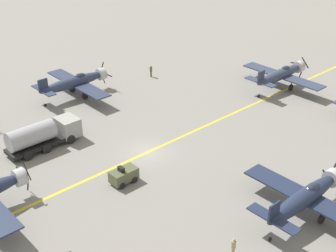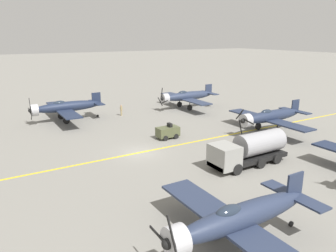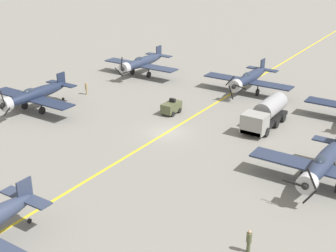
{
  "view_description": "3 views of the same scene",
  "coord_description": "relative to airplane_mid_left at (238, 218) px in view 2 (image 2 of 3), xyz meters",
  "views": [
    {
      "loc": [
        32.26,
        -26.23,
        25.22
      ],
      "look_at": [
        1.93,
        1.24,
        3.45
      ],
      "focal_mm": 50.0,
      "sensor_mm": 36.0,
      "label": 1
    },
    {
      "loc": [
        -28.64,
        13.75,
        11.67
      ],
      "look_at": [
        -1.34,
        -2.62,
        2.79
      ],
      "focal_mm": 35.0,
      "sensor_mm": 36.0,
      "label": 2
    },
    {
      "loc": [
        -25.3,
        38.32,
        19.77
      ],
      "look_at": [
        -2.61,
        3.76,
        2.63
      ],
      "focal_mm": 50.0,
      "sensor_mm": 36.0,
      "label": 3
    }
  ],
  "objects": [
    {
      "name": "airplane_mid_right",
      "position": [
        33.8,
        0.86,
        0.0
      ],
      "size": [
        12.0,
        9.98,
        3.76
      ],
      "rotation": [
        0.0,
        0.0,
        0.16
      ],
      "color": "#202A43",
      "rests_on": "ground"
    },
    {
      "name": "fuel_tanker",
      "position": [
        8.91,
        -9.54,
        -0.5
      ],
      "size": [
        2.68,
        8.0,
        2.98
      ],
      "color": "black",
      "rests_on": "ground"
    },
    {
      "name": "ground_crew_walking",
      "position": [
        32.88,
        -7.08,
        -1.12
      ],
      "size": [
        0.36,
        0.36,
        1.64
      ],
      "color": "tan",
      "rests_on": "ground"
    },
    {
      "name": "ground_plane",
      "position": [
        17.03,
        -2.3,
        -2.01
      ],
      "size": [
        400.0,
        400.0,
        0.0
      ],
      "primitive_type": "plane",
      "color": "gray"
    },
    {
      "name": "airplane_mid_left",
      "position": [
        0.0,
        0.0,
        0.0
      ],
      "size": [
        12.0,
        9.98,
        3.65
      ],
      "rotation": [
        0.0,
        0.0,
        -0.28
      ],
      "color": "#29334D",
      "rests_on": "ground"
    },
    {
      "name": "airplane_near_right",
      "position": [
        31.98,
        -18.19,
        -0.0
      ],
      "size": [
        12.0,
        9.98,
        3.79
      ],
      "rotation": [
        0.0,
        0.0,
        -0.24
      ],
      "color": "#2C364F",
      "rests_on": "ground"
    },
    {
      "name": "taxiway_stripe",
      "position": [
        17.03,
        -2.3,
        -2.01
      ],
      "size": [
        0.3,
        160.0,
        0.01
      ],
      "primitive_type": "cube",
      "color": "yellow",
      "rests_on": "ground"
    },
    {
      "name": "tow_tractor",
      "position": [
        19.71,
        -7.3,
        -1.22
      ],
      "size": [
        1.57,
        2.6,
        1.79
      ],
      "color": "#515638",
      "rests_on": "ground"
    },
    {
      "name": "airplane_near_center",
      "position": [
        15.36,
        -19.37,
        -0.0
      ],
      "size": [
        12.0,
        9.98,
        3.65
      ],
      "rotation": [
        0.0,
        0.0,
        0.17
      ],
      "color": "#252F48",
      "rests_on": "ground"
    }
  ]
}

